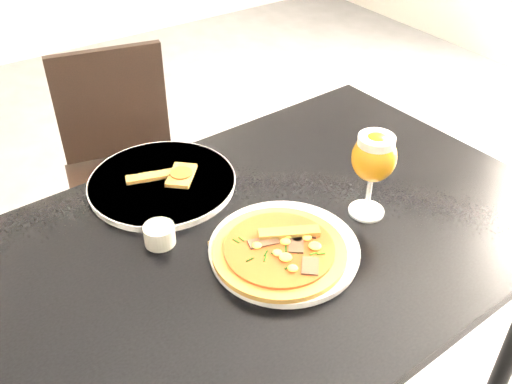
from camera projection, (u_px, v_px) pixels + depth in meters
dining_table at (277, 261)px, 1.25m from camera, size 1.24×0.86×0.75m
chair_far at (126, 167)px, 1.91m from camera, size 0.46×0.46×0.83m
plate_main at (284, 250)px, 1.13m from camera, size 0.38×0.38×0.02m
pizza at (280, 250)px, 1.11m from camera, size 0.26×0.26×0.03m
plate_second at (162, 183)px, 1.31m from camera, size 0.40×0.40×0.02m
crust_scraps at (171, 175)px, 1.31m from camera, size 0.17×0.12×0.01m
loose_crust at (231, 231)px, 1.18m from camera, size 0.12×0.06×0.01m
sauce_cup at (159, 234)px, 1.15m from camera, size 0.06×0.06×0.04m
beer_glass at (374, 158)px, 1.16m from camera, size 0.09×0.09×0.20m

